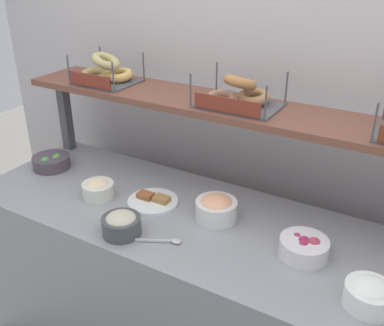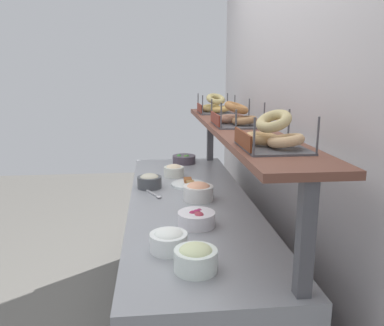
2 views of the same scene
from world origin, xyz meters
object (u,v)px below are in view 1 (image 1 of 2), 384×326
at_px(bowl_veggie_mix, 52,162).
at_px(bagel_basket_everything, 238,96).
at_px(bowl_lox_spread, 216,208).
at_px(serving_spoon_near_plate, 166,241).
at_px(serving_plate_white, 153,201).
at_px(bowl_potato_salad, 98,189).
at_px(bowl_tuna_salad, 121,224).
at_px(bowl_beet_salad, 304,247).
at_px(bowl_cream_cheese, 369,294).
at_px(bagel_basket_sesame, 106,73).

relative_size(bowl_veggie_mix, bagel_basket_everything, 0.56).
height_order(bowl_lox_spread, serving_spoon_near_plate, bowl_lox_spread).
bearing_deg(serving_spoon_near_plate, serving_plate_white, 134.05).
bearing_deg(serving_spoon_near_plate, bowl_veggie_mix, 164.39).
relative_size(bowl_lox_spread, bowl_potato_salad, 1.22).
xyz_separation_m(bowl_veggie_mix, serving_spoon_near_plate, (0.86, -0.24, -0.03)).
bearing_deg(bowl_tuna_salad, bowl_beet_salad, 18.90).
height_order(bowl_cream_cheese, bagel_basket_everything, bagel_basket_everything).
bearing_deg(serving_plate_white, bowl_veggie_mix, 177.86).
bearing_deg(bowl_tuna_salad, bagel_basket_sesame, 132.07).
xyz_separation_m(bowl_cream_cheese, bowl_potato_salad, (-1.19, 0.09, -0.00)).
distance_m(bowl_potato_salad, bagel_basket_sesame, 0.57).
bearing_deg(bowl_tuna_salad, serving_spoon_near_plate, 11.82).
xyz_separation_m(bowl_tuna_salad, bagel_basket_everything, (0.25, 0.50, 0.43)).
xyz_separation_m(bowl_lox_spread, bowl_beet_salad, (0.39, -0.06, -0.01)).
xyz_separation_m(serving_plate_white, serving_spoon_near_plate, (0.21, -0.22, -0.00)).
distance_m(serving_spoon_near_plate, bagel_basket_sesame, 0.91).
relative_size(bowl_beet_salad, bagel_basket_sesame, 0.62).
xyz_separation_m(bowl_veggie_mix, bowl_potato_salad, (0.41, -0.11, 0.01)).
distance_m(serving_plate_white, bagel_basket_everything, 0.59).
bearing_deg(bowl_veggie_mix, serving_spoon_near_plate, -15.61).
bearing_deg(bagel_basket_everything, bowl_lox_spread, -84.09).
xyz_separation_m(bowl_potato_salad, bagel_basket_sesame, (-0.17, 0.32, 0.44)).
distance_m(bowl_veggie_mix, bowl_cream_cheese, 1.61).
distance_m(bowl_potato_salad, serving_plate_white, 0.26).
distance_m(bowl_beet_salad, bagel_basket_sesame, 1.22).
xyz_separation_m(bowl_lox_spread, bowl_potato_salad, (-0.54, -0.11, -0.01)).
height_order(serving_spoon_near_plate, bagel_basket_everything, bagel_basket_everything).
bearing_deg(bowl_cream_cheese, serving_spoon_near_plate, -176.48).
xyz_separation_m(bowl_cream_cheese, serving_spoon_near_plate, (-0.74, -0.05, -0.04)).
distance_m(bowl_veggie_mix, bagel_basket_sesame, 0.54).
bearing_deg(bowl_potato_salad, bowl_tuna_salad, -32.49).
xyz_separation_m(bowl_veggie_mix, bagel_basket_everything, (0.93, 0.22, 0.44)).
xyz_separation_m(bowl_beet_salad, bagel_basket_sesame, (-1.11, 0.26, 0.44)).
bearing_deg(bowl_cream_cheese, bagel_basket_everything, 148.31).
relative_size(bowl_tuna_salad, bagel_basket_everything, 0.47).
bearing_deg(bowl_beet_salad, bagel_basket_sesame, 166.59).
distance_m(bagel_basket_sesame, bagel_basket_everything, 0.70).
height_order(bowl_potato_salad, serving_plate_white, bowl_potato_salad).
bearing_deg(bowl_beet_salad, bagel_basket_everything, 147.11).
relative_size(bowl_lox_spread, bowl_beet_salad, 0.97).
xyz_separation_m(bowl_tuna_salad, bowl_potato_salad, (-0.27, 0.17, -0.00)).
relative_size(bowl_beet_salad, bowl_potato_salad, 1.26).
bearing_deg(bowl_lox_spread, bagel_basket_sesame, 163.77).
xyz_separation_m(bowl_veggie_mix, bowl_lox_spread, (0.95, 0.01, 0.02)).
bearing_deg(bagel_basket_everything, serving_plate_white, -139.04).
distance_m(bowl_tuna_salad, serving_spoon_near_plate, 0.19).
height_order(bowl_cream_cheese, bagel_basket_sesame, bagel_basket_sesame).
relative_size(bowl_veggie_mix, bagel_basket_sesame, 0.65).
relative_size(bowl_tuna_salad, serving_spoon_near_plate, 0.93).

